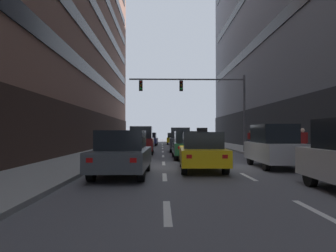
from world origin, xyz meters
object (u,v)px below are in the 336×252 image
Objects in this scene: taxi_driving_5 at (202,151)px; pedestrian_1 at (250,138)px; car_driving_4 at (150,139)px; car_driving_6 at (180,140)px; car_driving_0 at (142,140)px; taxi_driving_3 at (173,139)px; traffic_signal_0 at (203,95)px; car_driving_2 at (122,154)px; car_driving_1 at (188,145)px; car_parked_1 at (273,146)px; pedestrian_0 at (303,142)px.

taxi_driving_5 is 17.39m from pedestrian_1.
car_driving_6 reaches higher than car_driving_4.
taxi_driving_5 reaches higher than car_driving_4.
car_driving_0 is 2.58× the size of pedestrian_1.
taxi_driving_3 is 15.12m from pedestrian_1.
car_driving_2 is at bearing -110.36° from traffic_signal_0.
pedestrian_1 is (10.01, 5.70, 0.07)m from car_driving_0.
car_driving_4 is 1.03× the size of car_driving_6.
car_driving_6 is 7.51m from pedestrian_1.
car_driving_1 is 8.28m from car_driving_2.
pedestrian_1 reaches higher than car_driving_4.
car_driving_1 is 2.73× the size of pedestrian_1.
car_driving_2 is at bearing -158.37° from car_parked_1.
pedestrian_0 is at bearing -77.13° from taxi_driving_3.
car_driving_2 is 15.00m from car_driving_6.
traffic_signal_0 reaches higher than pedestrian_0.
car_driving_2 reaches higher than car_driving_4.
car_driving_0 is 11.58m from pedestrian_0.
car_driving_2 is (0.05, -11.94, -0.20)m from car_driving_0.
traffic_signal_0 reaches higher than taxi_driving_5.
traffic_signal_0 is (1.69, 5.38, 3.78)m from car_driving_1.
car_parked_1 reaches higher than car_driving_1.
taxi_driving_3 is 0.46× the size of traffic_signal_0.
taxi_driving_3 is 1.02× the size of car_parked_1.
car_parked_1 is at bearing -79.76° from traffic_signal_0.
car_driving_4 is at bearing 89.68° from car_driving_0.
car_driving_0 is 11.52m from pedestrian_1.
car_driving_2 is at bearing -89.78° from car_driving_0.
car_driving_6 is at bearing 41.43° from car_driving_0.
car_driving_1 is 1.02× the size of taxi_driving_5.
car_driving_6 is 0.46× the size of traffic_signal_0.
car_driving_2 is 3.60m from taxi_driving_5.
pedestrian_1 is at bearing 67.16° from taxi_driving_5.
car_driving_0 is at bearing -138.57° from car_driving_6.
car_driving_4 is at bearing -123.34° from taxi_driving_3.
car_driving_0 is 11.48m from car_parked_1.
taxi_driving_5 is at bearing -151.25° from pedestrian_0.
traffic_signal_0 is at bearing 12.64° from car_driving_0.
pedestrian_0 is (4.27, -8.18, -3.48)m from traffic_signal_0.
taxi_driving_3 reaches higher than car_driving_2.
traffic_signal_0 is (1.78, -1.65, 3.61)m from car_driving_6.
car_driving_4 is (-3.07, -4.67, 0.01)m from taxi_driving_3.
taxi_driving_5 is 6.74m from pedestrian_0.
taxi_driving_3 is at bearing 84.30° from car_driving_2.
taxi_driving_3 is 16.43m from car_driving_6.
car_driving_4 is at bearing 99.42° from car_driving_1.
car_driving_6 is 4.35m from traffic_signal_0.
car_driving_2 is 26.45m from car_driving_4.
car_driving_1 is at bearing -124.27° from pedestrian_1.
car_driving_0 is at bearing 90.22° from car_driving_2.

